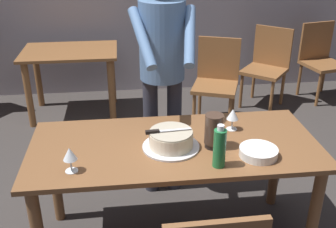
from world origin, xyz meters
The scene contains 13 objects.
main_dining_table centered at (0.00, 0.00, 0.64)m, with size 1.75×0.78×0.75m.
cake_on_platter centered at (-0.03, -0.04, 0.80)m, with size 0.34×0.34×0.11m.
cake_knife centered at (-0.10, -0.05, 0.87)m, with size 0.27×0.04×0.02m.
plate_stack centered at (0.46, -0.20, 0.78)m, with size 0.22×0.22×0.05m.
wine_glass_near centered at (0.39, 0.14, 0.85)m, with size 0.08×0.08×0.14m.
wine_glass_far centered at (-0.59, -0.23, 0.85)m, with size 0.08×0.08×0.14m.
water_bottle centered at (0.21, -0.27, 0.86)m, with size 0.07×0.07×0.25m.
hurricane_lamp centered at (0.22, -0.06, 0.86)m, with size 0.11×0.11×0.21m.
person_cutting_cake centered at (-0.01, 0.60, 1.08)m, with size 0.47×0.56×1.72m.
background_table centered at (-0.85, 2.14, 0.58)m, with size 1.00×0.70×0.74m.
background_chair_1 centered at (1.36, 2.16, 0.49)m, with size 0.62×0.62×0.90m.
background_chair_2 centered at (2.08, 2.31, 0.49)m, with size 0.53×0.53×0.90m.
background_chair_3 centered at (0.67, 1.75, 0.49)m, with size 0.56×0.56×0.90m.
Camera 1 is at (-0.29, -2.10, 1.95)m, focal length 43.00 mm.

